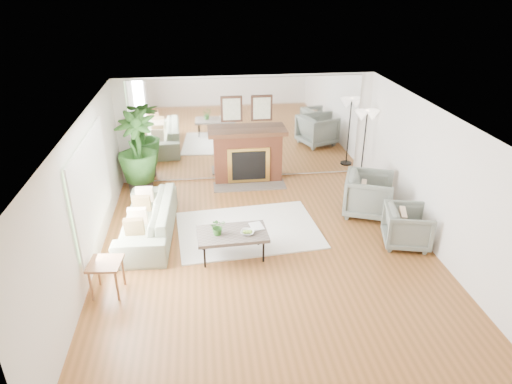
{
  "coord_description": "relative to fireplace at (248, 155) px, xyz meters",
  "views": [
    {
      "loc": [
        -1.06,
        -6.84,
        4.58
      ],
      "look_at": [
        -0.14,
        0.6,
        0.97
      ],
      "focal_mm": 32.0,
      "sensor_mm": 36.0,
      "label": 1
    }
  ],
  "objects": [
    {
      "name": "mirror_panel",
      "position": [
        0.0,
        0.21,
        0.59
      ],
      "size": [
        5.4,
        0.04,
        2.4
      ],
      "primitive_type": "cube",
      "color": "silver",
      "rests_on": "wall_back"
    },
    {
      "name": "wall_left",
      "position": [
        -2.99,
        -3.26,
        0.59
      ],
      "size": [
        0.02,
        7.0,
        2.5
      ],
      "primitive_type": "cube",
      "color": "silver",
      "rests_on": "ground"
    },
    {
      "name": "ground",
      "position": [
        0.0,
        -3.26,
        -0.66
      ],
      "size": [
        7.0,
        7.0,
        0.0
      ],
      "primitive_type": "plane",
      "color": "brown",
      "rests_on": "ground"
    },
    {
      "name": "side_table",
      "position": [
        -2.65,
        -4.01,
        -0.19
      ],
      "size": [
        0.54,
        0.54,
        0.56
      ],
      "rotation": [
        0.0,
        0.0,
        -0.1
      ],
      "color": "brown",
      "rests_on": "ground"
    },
    {
      "name": "area_rug",
      "position": [
        -0.25,
        -2.37,
        -0.64
      ],
      "size": [
        2.87,
        2.16,
        0.03
      ],
      "primitive_type": "cube",
      "rotation": [
        0.0,
        0.0,
        0.08
      ],
      "color": "white",
      "rests_on": "ground"
    },
    {
      "name": "sofa",
      "position": [
        -2.18,
        -2.3,
        -0.31
      ],
      "size": [
        1.04,
        2.42,
        0.69
      ],
      "primitive_type": "imported",
      "rotation": [
        0.0,
        0.0,
        -1.62
      ],
      "color": "gray",
      "rests_on": "ground"
    },
    {
      "name": "window_panel",
      "position": [
        -2.96,
        -2.86,
        0.69
      ],
      "size": [
        0.04,
        2.4,
        1.5
      ],
      "primitive_type": "cube",
      "color": "#B2E09E",
      "rests_on": "wall_left"
    },
    {
      "name": "armchair_back",
      "position": [
        2.3,
        -1.98,
        -0.22
      ],
      "size": [
        1.25,
        1.24,
        0.88
      ],
      "primitive_type": "imported",
      "rotation": [
        0.0,
        0.0,
        1.19
      ],
      "color": "slate",
      "rests_on": "ground"
    },
    {
      "name": "wall_right",
      "position": [
        2.99,
        -3.26,
        0.59
      ],
      "size": [
        0.02,
        7.0,
        2.5
      ],
      "primitive_type": "cube",
      "color": "silver",
      "rests_on": "ground"
    },
    {
      "name": "armchair_front",
      "position": [
        2.6,
        -3.23,
        -0.29
      ],
      "size": [
        0.99,
        0.97,
        0.75
      ],
      "primitive_type": "imported",
      "rotation": [
        0.0,
        0.0,
        1.32
      ],
      "color": "slate",
      "rests_on": "ground"
    },
    {
      "name": "wall_back",
      "position": [
        0.0,
        0.23,
        0.59
      ],
      "size": [
        6.0,
        0.02,
        2.5
      ],
      "primitive_type": "cube",
      "color": "silver",
      "rests_on": "ground"
    },
    {
      "name": "fireplace",
      "position": [
        0.0,
        0.0,
        0.0
      ],
      "size": [
        1.85,
        0.83,
        2.05
      ],
      "color": "brown",
      "rests_on": "ground"
    },
    {
      "name": "floor_lamp",
      "position": [
        2.7,
        -0.38,
        0.85
      ],
      "size": [
        0.57,
        0.32,
        1.77
      ],
      "color": "black",
      "rests_on": "ground"
    },
    {
      "name": "potted_ficus",
      "position": [
        -2.51,
        -0.26,
        0.35
      ],
      "size": [
        1.07,
        1.07,
        1.88
      ],
      "color": "black",
      "rests_on": "ground"
    },
    {
      "name": "book",
      "position": [
        -0.29,
        -3.12,
        -0.16
      ],
      "size": [
        0.27,
        0.33,
        0.02
      ],
      "primitive_type": "imported",
      "rotation": [
        0.0,
        0.0,
        0.19
      ],
      "color": "brown",
      "rests_on": "coffee_table"
    },
    {
      "name": "tabletop_plant",
      "position": [
        -0.87,
        -3.27,
        -0.02
      ],
      "size": [
        0.3,
        0.26,
        0.3
      ],
      "primitive_type": "imported",
      "rotation": [
        0.0,
        0.0,
        0.11
      ],
      "color": "#346A27",
      "rests_on": "coffee_table"
    },
    {
      "name": "coffee_table",
      "position": [
        -0.63,
        -3.24,
        -0.21
      ],
      "size": [
        1.26,
        0.77,
        0.49
      ],
      "rotation": [
        0.0,
        0.0,
        0.04
      ],
      "color": "#5B5048",
      "rests_on": "ground"
    },
    {
      "name": "fruit_bowl",
      "position": [
        -0.37,
        -3.31,
        -0.14
      ],
      "size": [
        0.3,
        0.3,
        0.06
      ],
      "primitive_type": "imported",
      "rotation": [
        0.0,
        0.0,
        -0.3
      ],
      "color": "brown",
      "rests_on": "coffee_table"
    }
  ]
}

